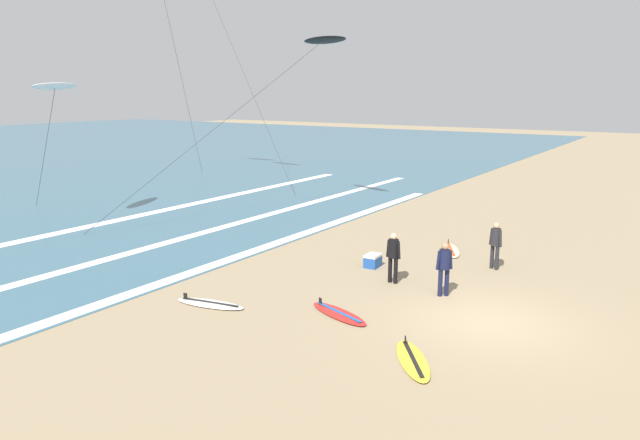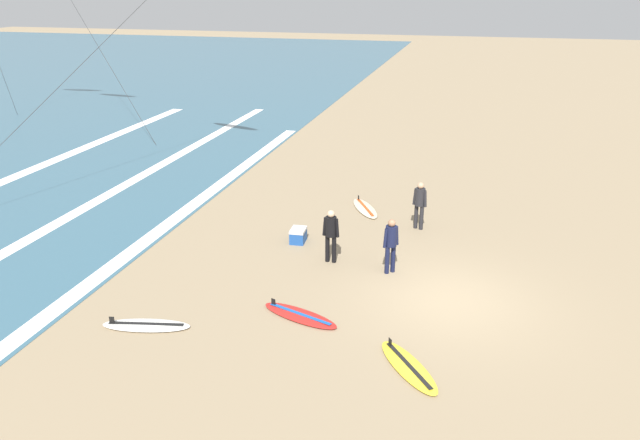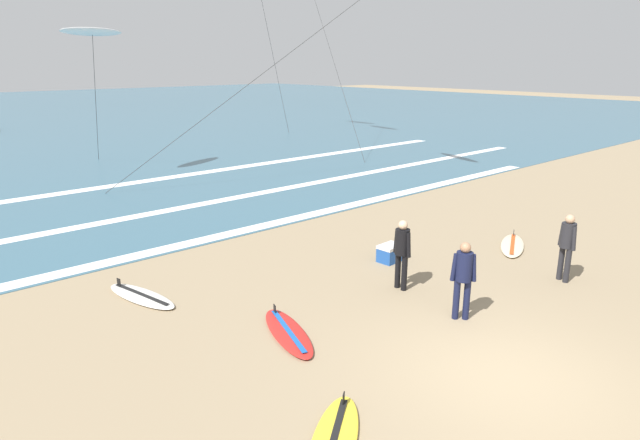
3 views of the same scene
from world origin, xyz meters
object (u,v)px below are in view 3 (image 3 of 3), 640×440
(surfer_left_far, at_px, (402,248))
(surfer_right_near, at_px, (567,242))
(surfboard_foreground_flat, at_px, (141,296))
(kite_white_far_left, at_px, (92,32))
(surfboard_left_pile, at_px, (512,245))
(surfer_background_far, at_px, (463,274))
(cooler_box, at_px, (390,253))
(surfboard_near_water, at_px, (288,332))

(surfer_left_far, xyz_separation_m, surfer_right_near, (3.19, -2.20, 0.00))
(surfboard_foreground_flat, relative_size, kite_white_far_left, 0.35)
(surfboard_left_pile, bearing_deg, surfer_left_far, 177.88)
(surfer_right_near, distance_m, surfer_background_far, 3.47)
(surfer_left_far, distance_m, cooler_box, 1.90)
(kite_white_far_left, relative_size, cooler_box, 9.90)
(surfer_left_far, xyz_separation_m, cooler_box, (1.15, 1.32, -0.74))
(surfboard_foreground_flat, bearing_deg, surfer_left_far, -36.35)
(surfboard_left_pile, xyz_separation_m, surfboard_foreground_flat, (-9.11, 3.54, 0.00))
(surfer_background_far, bearing_deg, surfboard_left_pile, 18.51)
(surfboard_left_pile, bearing_deg, surfboard_foreground_flat, 158.74)
(surfer_left_far, distance_m, surfer_right_near, 3.87)
(surfer_background_far, height_order, cooler_box, surfer_background_far)
(surfboard_near_water, xyz_separation_m, kite_white_far_left, (3.01, 16.60, 6.01))
(surfer_left_far, height_order, surfer_right_near, same)
(surfboard_near_water, relative_size, kite_white_far_left, 0.35)
(surfboard_near_water, distance_m, kite_white_far_left, 17.91)
(kite_white_far_left, xyz_separation_m, cooler_box, (1.37, -15.26, -5.84))
(surfboard_near_water, bearing_deg, surfer_left_far, 0.30)
(surfboard_foreground_flat, distance_m, kite_white_far_left, 15.16)
(surfer_left_far, bearing_deg, surfboard_near_water, -179.70)
(surfboard_left_pile, height_order, cooler_box, cooler_box)
(surfer_background_far, relative_size, surfboard_near_water, 0.73)
(surfboard_near_water, relative_size, cooler_box, 3.43)
(surfer_right_near, bearing_deg, surfer_background_far, 172.87)
(surfer_background_far, height_order, kite_white_far_left, kite_white_far_left)
(kite_white_far_left, bearing_deg, surfboard_near_water, -100.28)
(surfboard_foreground_flat, xyz_separation_m, cooler_box, (5.74, -2.05, 0.18))
(surfer_right_near, distance_m, surfboard_near_water, 6.84)
(surfer_right_near, bearing_deg, surfboard_near_water, 161.25)
(surfer_left_far, bearing_deg, cooler_box, 49.08)
(surfer_left_far, relative_size, surfboard_left_pile, 0.75)
(surfer_right_near, bearing_deg, surfboard_foreground_flat, 144.38)
(cooler_box, bearing_deg, surfboard_near_water, -162.97)
(surfer_right_near, relative_size, surfboard_foreground_flat, 0.73)
(surfboard_foreground_flat, height_order, cooler_box, cooler_box)
(surfer_right_near, bearing_deg, kite_white_far_left, 100.29)
(surfboard_near_water, bearing_deg, surfer_background_far, -30.45)
(surfer_right_near, bearing_deg, surfboard_left_pile, 56.81)
(surfer_left_far, height_order, surfboard_foreground_flat, surfer_left_far)
(surfboard_left_pile, distance_m, kite_white_far_left, 18.42)
(surfer_left_far, bearing_deg, surfer_background_far, -98.26)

